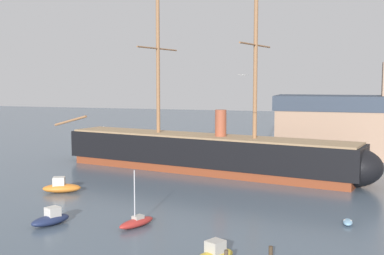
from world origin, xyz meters
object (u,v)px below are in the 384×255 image
(sailboat_near_centre, at_px, (137,222))
(motorboat_mid_left, at_px, (61,187))
(motorboat_foreground_left, at_px, (51,219))
(dinghy_mid_right, at_px, (348,222))
(sailboat_far_left, at_px, (105,153))
(seagull_in_flight, at_px, (243,75))
(tall_ship, at_px, (204,153))

(sailboat_near_centre, relative_size, motorboat_mid_left, 1.09)
(motorboat_foreground_left, xyz_separation_m, dinghy_mid_right, (28.40, 9.15, -0.37))
(motorboat_foreground_left, height_order, sailboat_near_centre, sailboat_near_centre)
(sailboat_far_left, bearing_deg, seagull_in_flight, -40.45)
(tall_ship, xyz_separation_m, dinghy_mid_right, (21.78, -22.98, -2.77))
(sailboat_near_centre, distance_m, seagull_in_flight, 20.89)
(sailboat_far_left, bearing_deg, motorboat_mid_left, -72.47)
(tall_ship, bearing_deg, motorboat_mid_left, -124.78)
(motorboat_mid_left, relative_size, sailboat_far_left, 0.92)
(dinghy_mid_right, height_order, sailboat_far_left, sailboat_far_left)
(dinghy_mid_right, xyz_separation_m, seagull_in_flight, (-12.00, 5.52, 14.81))
(sailboat_near_centre, bearing_deg, motorboat_foreground_left, -166.67)
(tall_ship, bearing_deg, dinghy_mid_right, -46.54)
(motorboat_foreground_left, bearing_deg, tall_ship, 78.36)
(dinghy_mid_right, bearing_deg, sailboat_far_left, 143.23)
(tall_ship, relative_size, seagull_in_flight, 42.60)
(motorboat_foreground_left, bearing_deg, sailboat_far_left, 110.98)
(sailboat_near_centre, height_order, motorboat_mid_left, sailboat_near_centre)
(motorboat_foreground_left, relative_size, sailboat_near_centre, 0.80)
(motorboat_mid_left, bearing_deg, tall_ship, 55.22)
(sailboat_near_centre, distance_m, motorboat_mid_left, 18.70)
(seagull_in_flight, bearing_deg, sailboat_far_left, 139.55)
(motorboat_mid_left, xyz_separation_m, sailboat_far_left, (-9.44, 29.88, -0.24))
(sailboat_far_left, bearing_deg, tall_ship, -24.46)
(sailboat_near_centre, height_order, seagull_in_flight, seagull_in_flight)
(motorboat_foreground_left, relative_size, dinghy_mid_right, 2.12)
(motorboat_mid_left, height_order, seagull_in_flight, seagull_in_flight)
(tall_ship, bearing_deg, seagull_in_flight, -60.74)
(dinghy_mid_right, xyz_separation_m, sailboat_far_left, (-44.72, 33.42, 0.22))
(tall_ship, relative_size, sailboat_near_centre, 10.14)
(sailboat_near_centre, height_order, dinghy_mid_right, sailboat_near_centre)
(tall_ship, height_order, dinghy_mid_right, tall_ship)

